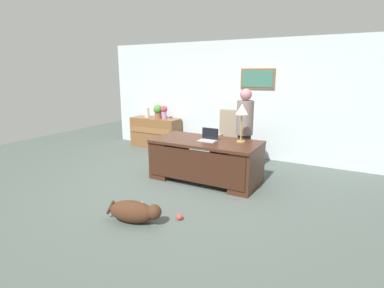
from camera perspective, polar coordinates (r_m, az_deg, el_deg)
ground_plane at (r=5.33m, az=-2.78°, el=-8.38°), size 12.00×12.00×0.00m
back_wall at (r=7.31m, az=7.96°, el=8.45°), size 7.00×0.16×2.70m
desk at (r=5.57m, az=2.53°, el=-2.83°), size 1.96×0.99×0.76m
credenza at (r=8.12m, az=-6.94°, el=2.17°), size 1.35×0.50×0.79m
armchair at (r=6.37m, az=7.30°, el=0.16°), size 0.60×0.59×1.21m
person_standing at (r=5.90m, az=9.93°, el=2.42°), size 0.32×0.32×1.68m
dog_lying at (r=4.22m, az=-10.89°, el=-12.51°), size 0.81×0.43×0.30m
laptop at (r=5.49m, az=3.20°, el=1.22°), size 0.32×0.22×0.22m
desk_lamp at (r=5.35m, az=9.47°, el=6.05°), size 0.22×0.22×0.68m
vase_with_flowers at (r=7.86m, az=-5.31°, el=6.22°), size 0.17×0.17×0.34m
vase_empty at (r=8.19m, az=-8.52°, el=5.97°), size 0.13×0.13×0.27m
potted_plant at (r=7.97m, az=-6.47°, el=6.29°), size 0.24×0.24×0.36m
dog_toy_ball at (r=4.26m, az=-2.39°, el=-13.66°), size 0.09×0.09×0.09m
dog_toy_bone at (r=4.73m, az=-10.01°, el=-11.19°), size 0.08×0.18×0.05m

